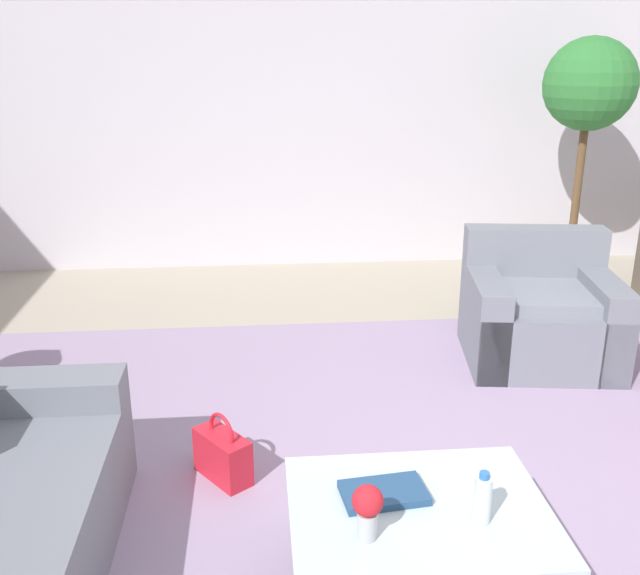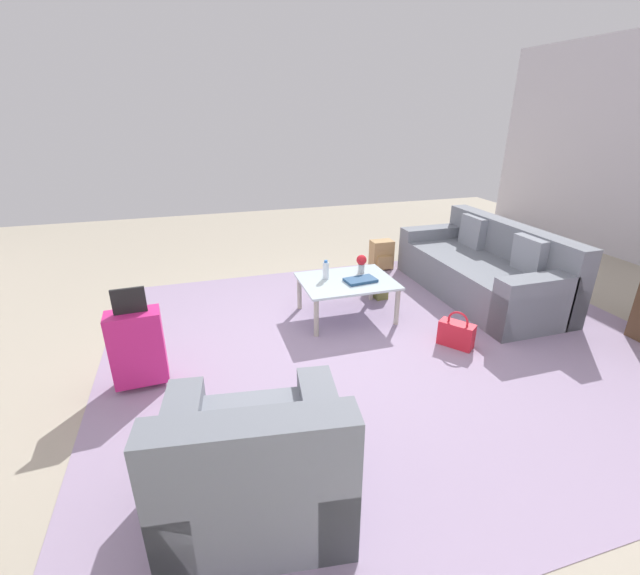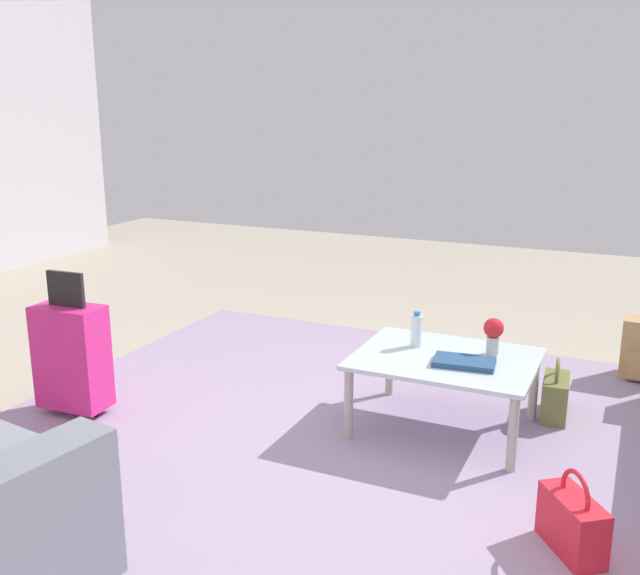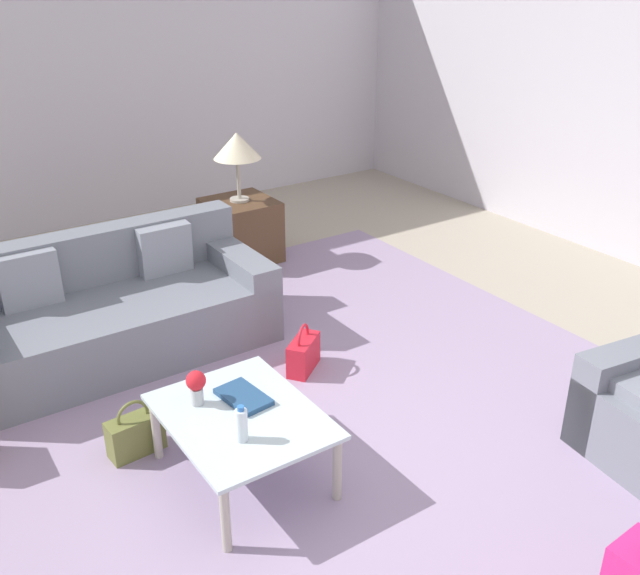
{
  "view_description": "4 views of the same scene",
  "coord_description": "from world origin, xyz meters",
  "px_view_note": "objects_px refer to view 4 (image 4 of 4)",
  "views": [
    {
      "loc": [
        -0.96,
        -2.68,
        2.04
      ],
      "look_at": [
        -0.69,
        0.35,
        1.0
      ],
      "focal_mm": 40.0,
      "sensor_mm": 36.0,
      "label": 1
    },
    {
      "loc": [
        1.08,
        3.39,
        2.06
      ],
      "look_at": [
        0.19,
        0.48,
        0.8
      ],
      "focal_mm": 24.0,
      "sensor_mm": 36.0,
      "label": 2
    },
    {
      "loc": [
        -1.31,
        3.11,
        1.75
      ],
      "look_at": [
        0.05,
        0.16,
        0.92
      ],
      "focal_mm": 40.0,
      "sensor_mm": 36.0,
      "label": 3
    },
    {
      "loc": [
        2.46,
        -1.92,
        2.66
      ],
      "look_at": [
        -0.8,
        0.28,
        0.81
      ],
      "focal_mm": 40.0,
      "sensor_mm": 36.0,
      "label": 4
    }
  ],
  "objects_px": {
    "flower_vase": "(196,385)",
    "table_lamp": "(237,147)",
    "side_table": "(241,230)",
    "handbag_olive": "(135,434)",
    "handbag_red": "(303,354)",
    "water_bottle": "(242,425)",
    "coffee_table": "(242,422)",
    "coffee_table_book": "(243,397)",
    "couch": "(112,313)"
  },
  "relations": [
    {
      "from": "flower_vase",
      "to": "table_lamp",
      "type": "bearing_deg",
      "value": 147.4
    },
    {
      "from": "side_table",
      "to": "handbag_olive",
      "type": "relative_size",
      "value": 1.7
    },
    {
      "from": "handbag_red",
      "to": "table_lamp",
      "type": "bearing_deg",
      "value": 163.3
    },
    {
      "from": "water_bottle",
      "to": "handbag_red",
      "type": "height_order",
      "value": "water_bottle"
    },
    {
      "from": "flower_vase",
      "to": "coffee_table",
      "type": "bearing_deg",
      "value": 34.29
    },
    {
      "from": "water_bottle",
      "to": "coffee_table_book",
      "type": "relative_size",
      "value": 0.64
    },
    {
      "from": "couch",
      "to": "water_bottle",
      "type": "relative_size",
      "value": 10.77
    },
    {
      "from": "flower_vase",
      "to": "side_table",
      "type": "relative_size",
      "value": 0.34
    },
    {
      "from": "table_lamp",
      "to": "handbag_red",
      "type": "distance_m",
      "value": 2.33
    },
    {
      "from": "couch",
      "to": "side_table",
      "type": "bearing_deg",
      "value": 122.09
    },
    {
      "from": "flower_vase",
      "to": "side_table",
      "type": "height_order",
      "value": "flower_vase"
    },
    {
      "from": "side_table",
      "to": "handbag_red",
      "type": "height_order",
      "value": "side_table"
    },
    {
      "from": "coffee_table_book",
      "to": "handbag_olive",
      "type": "relative_size",
      "value": 0.89
    },
    {
      "from": "coffee_table_book",
      "to": "table_lamp",
      "type": "height_order",
      "value": "table_lamp"
    },
    {
      "from": "couch",
      "to": "flower_vase",
      "type": "bearing_deg",
      "value": -1.82
    },
    {
      "from": "coffee_table_book",
      "to": "side_table",
      "type": "xyz_separation_m",
      "value": [
        -2.68,
        1.42,
        -0.15
      ]
    },
    {
      "from": "coffee_table_book",
      "to": "coffee_table",
      "type": "bearing_deg",
      "value": -40.38
    },
    {
      "from": "side_table",
      "to": "handbag_olive",
      "type": "bearing_deg",
      "value": -40.37
    },
    {
      "from": "side_table",
      "to": "coffee_table",
      "type": "bearing_deg",
      "value": -28.18
    },
    {
      "from": "coffee_table",
      "to": "water_bottle",
      "type": "xyz_separation_m",
      "value": [
        0.2,
        -0.1,
        0.15
      ]
    },
    {
      "from": "water_bottle",
      "to": "side_table",
      "type": "bearing_deg",
      "value": 151.93
    },
    {
      "from": "table_lamp",
      "to": "side_table",
      "type": "bearing_deg",
      "value": 0.0
    },
    {
      "from": "coffee_table",
      "to": "handbag_olive",
      "type": "height_order",
      "value": "coffee_table"
    },
    {
      "from": "water_bottle",
      "to": "handbag_red",
      "type": "distance_m",
      "value": 1.44
    },
    {
      "from": "couch",
      "to": "table_lamp",
      "type": "bearing_deg",
      "value": 122.09
    },
    {
      "from": "handbag_olive",
      "to": "side_table",
      "type": "bearing_deg",
      "value": 139.63
    },
    {
      "from": "flower_vase",
      "to": "table_lamp",
      "type": "height_order",
      "value": "table_lamp"
    },
    {
      "from": "side_table",
      "to": "table_lamp",
      "type": "distance_m",
      "value": 0.8
    },
    {
      "from": "coffee_table_book",
      "to": "handbag_olive",
      "type": "height_order",
      "value": "coffee_table_book"
    },
    {
      "from": "flower_vase",
      "to": "handbag_olive",
      "type": "distance_m",
      "value": 0.59
    },
    {
      "from": "handbag_red",
      "to": "handbag_olive",
      "type": "xyz_separation_m",
      "value": [
        0.23,
        -1.31,
        0.0
      ]
    },
    {
      "from": "coffee_table_book",
      "to": "table_lamp",
      "type": "bearing_deg",
      "value": 145.39
    },
    {
      "from": "table_lamp",
      "to": "handbag_red",
      "type": "height_order",
      "value": "table_lamp"
    },
    {
      "from": "water_bottle",
      "to": "flower_vase",
      "type": "relative_size",
      "value": 1.0
    },
    {
      "from": "couch",
      "to": "table_lamp",
      "type": "distance_m",
      "value": 2.05
    },
    {
      "from": "flower_vase",
      "to": "couch",
      "type": "bearing_deg",
      "value": 178.18
    },
    {
      "from": "coffee_table",
      "to": "handbag_red",
      "type": "xyz_separation_m",
      "value": [
        -0.77,
        0.89,
        -0.24
      ]
    },
    {
      "from": "couch",
      "to": "flower_vase",
      "type": "height_order",
      "value": "couch"
    },
    {
      "from": "couch",
      "to": "coffee_table",
      "type": "xyz_separation_m",
      "value": [
        1.8,
        0.1,
        0.08
      ]
    },
    {
      "from": "coffee_table_book",
      "to": "flower_vase",
      "type": "xyz_separation_m",
      "value": [
        -0.1,
        -0.23,
        0.11
      ]
    },
    {
      "from": "couch",
      "to": "table_lamp",
      "type": "height_order",
      "value": "table_lamp"
    },
    {
      "from": "couch",
      "to": "flower_vase",
      "type": "relative_size",
      "value": 10.72
    },
    {
      "from": "coffee_table",
      "to": "water_bottle",
      "type": "relative_size",
      "value": 4.73
    },
    {
      "from": "handbag_olive",
      "to": "flower_vase",
      "type": "bearing_deg",
      "value": 39.62
    },
    {
      "from": "coffee_table_book",
      "to": "handbag_red",
      "type": "height_order",
      "value": "coffee_table_book"
    },
    {
      "from": "flower_vase",
      "to": "coffee_table_book",
      "type": "bearing_deg",
      "value": 66.5
    },
    {
      "from": "coffee_table",
      "to": "couch",
      "type": "bearing_deg",
      "value": -176.81
    },
    {
      "from": "handbag_red",
      "to": "side_table",
      "type": "bearing_deg",
      "value": 163.3
    },
    {
      "from": "couch",
      "to": "coffee_table",
      "type": "distance_m",
      "value": 1.8
    },
    {
      "from": "side_table",
      "to": "flower_vase",
      "type": "bearing_deg",
      "value": -32.6
    }
  ]
}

